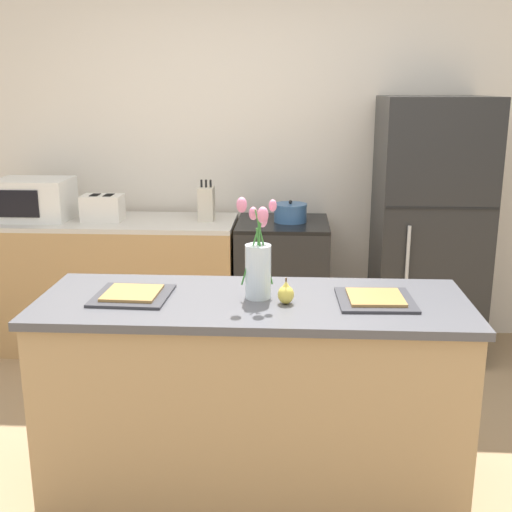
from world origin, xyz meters
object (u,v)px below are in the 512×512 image
knife_block (206,204)px  pear_figurine (286,294)px  stove_range (282,286)px  toaster (103,208)px  cooking_pot (290,213)px  plate_setting_left (132,295)px  refrigerator (429,230)px  microwave (34,199)px  flower_vase (258,262)px  plate_setting_right (376,299)px

knife_block → pear_figurine: bearing=-71.9°
stove_range → toaster: 1.30m
cooking_pot → stove_range: bearing=-172.1°
toaster → cooking_pot: 1.24m
toaster → cooking_pot: size_ratio=1.27×
pear_figurine → plate_setting_left: 0.65m
refrigerator → knife_block: (-1.46, 0.02, 0.15)m
refrigerator → cooking_pot: bearing=179.6°
stove_range → pear_figurine: 1.72m
toaster → knife_block: (0.68, 0.05, 0.03)m
stove_range → cooking_pot: (0.05, 0.01, 0.50)m
refrigerator → microwave: bearing=-180.0°
microwave → knife_block: size_ratio=1.78×
plate_setting_left → knife_block: (0.10, 1.63, 0.10)m
flower_vase → microwave: bearing=135.1°
refrigerator → flower_vase: (-1.03, -1.58, 0.20)m
cooking_pot → refrigerator: bearing=-0.4°
stove_range → refrigerator: bearing=0.0°
plate_setting_right → toaster: (-1.60, 1.58, 0.07)m
stove_range → refrigerator: (0.95, 0.00, 0.40)m
plate_setting_left → toaster: toaster is taller
microwave → refrigerator: bearing=0.0°
plate_setting_left → toaster: size_ratio=1.14×
plate_setting_right → knife_block: 1.87m
toaster → microwave: (-0.47, 0.03, 0.05)m
refrigerator → plate_setting_left: bearing=-134.1°
pear_figurine → flower_vase: bearing=149.2°
pear_figurine → knife_block: knife_block is taller
pear_figurine → plate_setting_left: pear_figurine is taller
pear_figurine → plate_setting_left: bearing=176.2°
microwave → cooking_pot: bearing=0.2°
toaster → pear_figurine: bearing=-52.8°
stove_range → toaster: (-1.19, -0.03, 0.53)m
refrigerator → cooking_pot: (-0.90, 0.01, 0.10)m
plate_setting_left → pear_figurine: bearing=-3.8°
flower_vase → plate_setting_right: 0.51m
plate_setting_left → knife_block: size_ratio=1.19×
stove_range → pear_figurine: size_ratio=8.14×
stove_range → plate_setting_left: size_ratio=2.77×
knife_block → cooking_pot: bearing=-1.8°
stove_range → knife_block: knife_block is taller
pear_figurine → knife_block: bearing=108.1°
stove_range → flower_vase: bearing=-92.9°
plate_setting_left → knife_block: bearing=86.4°
plate_setting_left → knife_block: 1.63m
toaster → cooking_pot: bearing=1.6°
refrigerator → toaster: refrigerator is taller
refrigerator → plate_setting_right: bearing=-108.7°
flower_vase → microwave: (-1.58, 1.58, -0.02)m
flower_vase → plate_setting_left: bearing=-177.1°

